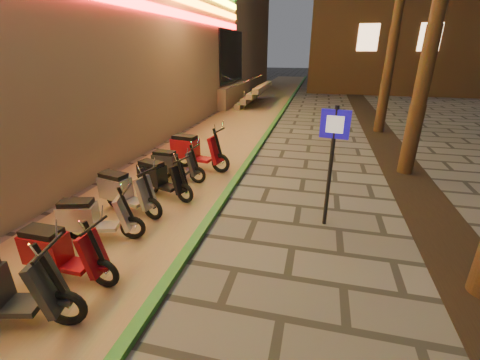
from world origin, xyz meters
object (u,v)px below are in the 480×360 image
(pedestrian_sign, at_px, (332,151))
(scooter_10, at_px, (194,151))
(scooter_9, at_px, (173,164))
(scooter_8, at_px, (160,178))
(scooter_7, at_px, (124,191))
(scooter_6, at_px, (92,218))
(scooter_5, at_px, (59,252))

(pedestrian_sign, distance_m, scooter_10, 4.52)
(scooter_10, bearing_deg, scooter_9, -93.56)
(scooter_8, bearing_deg, pedestrian_sign, 9.89)
(scooter_7, height_order, scooter_9, scooter_7)
(scooter_6, xyz_separation_m, scooter_9, (0.18, 3.02, -0.01))
(scooter_6, height_order, scooter_9, scooter_6)
(scooter_6, bearing_deg, scooter_7, 76.45)
(scooter_8, bearing_deg, scooter_6, -82.11)
(scooter_7, xyz_separation_m, scooter_8, (0.36, 0.92, -0.01))
(pedestrian_sign, height_order, scooter_5, pedestrian_sign)
(scooter_8, bearing_deg, scooter_7, -94.91)
(scooter_5, xyz_separation_m, scooter_9, (-0.06, 4.08, -0.02))
(pedestrian_sign, xyz_separation_m, scooter_7, (-4.16, -0.49, -1.05))
(scooter_5, distance_m, scooter_6, 1.08)
(scooter_6, xyz_separation_m, scooter_10, (0.39, 4.00, 0.10))
(pedestrian_sign, distance_m, scooter_8, 3.97)
(scooter_9, xyz_separation_m, scooter_10, (0.21, 0.97, 0.10))
(pedestrian_sign, distance_m, scooter_7, 4.32)
(scooter_7, xyz_separation_m, scooter_10, (0.45, 2.88, 0.07))
(pedestrian_sign, distance_m, scooter_6, 4.54)
(scooter_5, relative_size, scooter_7, 0.97)
(scooter_5, xyz_separation_m, scooter_10, (0.15, 5.05, 0.08))
(scooter_7, bearing_deg, scooter_6, -74.19)
(scooter_6, distance_m, scooter_9, 3.03)
(scooter_5, bearing_deg, scooter_6, 103.78)
(scooter_6, relative_size, scooter_10, 0.82)
(pedestrian_sign, relative_size, scooter_9, 1.61)
(scooter_7, xyz_separation_m, scooter_9, (0.24, 1.91, -0.03))
(scooter_5, xyz_separation_m, scooter_8, (0.07, 3.09, -0.00))
(pedestrian_sign, height_order, scooter_8, pedestrian_sign)
(scooter_9, bearing_deg, scooter_5, -86.25)
(pedestrian_sign, xyz_separation_m, scooter_10, (-3.71, 2.39, -0.98))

